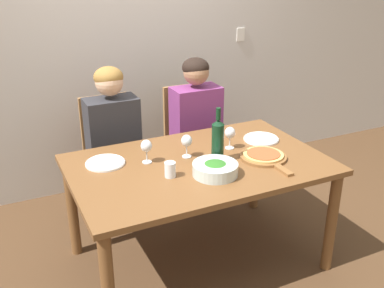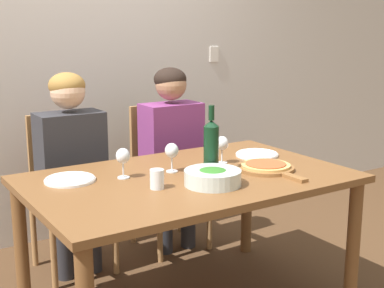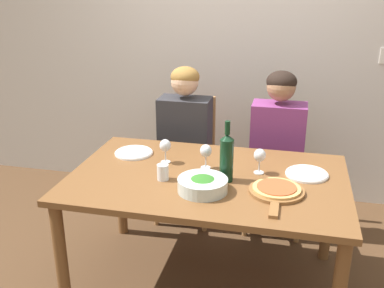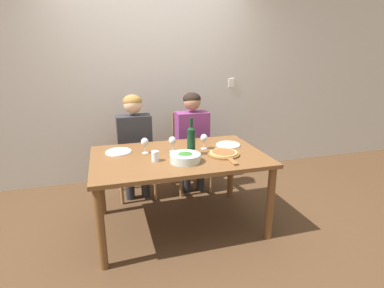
% 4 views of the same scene
% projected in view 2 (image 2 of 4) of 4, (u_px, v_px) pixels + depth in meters
% --- Properties ---
extents(back_wall, '(10.00, 0.06, 2.70)m').
position_uv_depth(back_wall, '(81.00, 44.00, 3.67)').
color(back_wall, silver).
rests_on(back_wall, ground).
extents(dining_table, '(1.58, 1.01, 0.74)m').
position_uv_depth(dining_table, '(188.00, 193.00, 2.69)').
color(dining_table, brown).
rests_on(dining_table, ground).
extents(chair_left, '(0.42, 0.42, 0.95)m').
position_uv_depth(chair_left, '(67.00, 188.00, 3.26)').
color(chair_left, '#9E7042').
rests_on(chair_left, ground).
extents(chair_right, '(0.42, 0.42, 0.95)m').
position_uv_depth(chair_right, '(164.00, 172.00, 3.62)').
color(chair_right, '#9E7042').
rests_on(chair_right, ground).
extents(person_woman, '(0.47, 0.51, 1.21)m').
position_uv_depth(person_woman, '(72.00, 156.00, 3.12)').
color(person_woman, '#28282D').
rests_on(person_woman, ground).
extents(person_man, '(0.47, 0.51, 1.21)m').
position_uv_depth(person_man, '(173.00, 142.00, 3.48)').
color(person_man, '#28282D').
rests_on(person_man, ground).
extents(wine_bottle, '(0.08, 0.08, 0.35)m').
position_uv_depth(wine_bottle, '(211.00, 146.00, 2.67)').
color(wine_bottle, black).
rests_on(wine_bottle, dining_table).
extents(broccoli_bowl, '(0.27, 0.27, 0.08)m').
position_uv_depth(broccoli_bowl, '(213.00, 177.00, 2.50)').
color(broccoli_bowl, silver).
rests_on(broccoli_bowl, dining_table).
extents(dinner_plate_left, '(0.24, 0.24, 0.02)m').
position_uv_depth(dinner_plate_left, '(70.00, 179.00, 2.57)').
color(dinner_plate_left, white).
rests_on(dinner_plate_left, dining_table).
extents(dinner_plate_right, '(0.24, 0.24, 0.02)m').
position_uv_depth(dinner_plate_right, '(257.00, 154.00, 3.07)').
color(dinner_plate_right, white).
rests_on(dinner_plate_right, dining_table).
extents(pizza_on_board, '(0.30, 0.44, 0.04)m').
position_uv_depth(pizza_on_board, '(267.00, 167.00, 2.77)').
color(pizza_on_board, brown).
rests_on(pizza_on_board, dining_table).
extents(wine_glass_left, '(0.07, 0.07, 0.15)m').
position_uv_depth(wine_glass_left, '(123.00, 157.00, 2.60)').
color(wine_glass_left, silver).
rests_on(wine_glass_left, dining_table).
extents(wine_glass_right, '(0.07, 0.07, 0.15)m').
position_uv_depth(wine_glass_right, '(222.00, 145.00, 2.88)').
color(wine_glass_right, silver).
rests_on(wine_glass_right, dining_table).
extents(wine_glass_centre, '(0.07, 0.07, 0.15)m').
position_uv_depth(wine_glass_centre, '(172.00, 152.00, 2.71)').
color(wine_glass_centre, silver).
rests_on(wine_glass_centre, dining_table).
extents(water_tumbler, '(0.07, 0.07, 0.09)m').
position_uv_depth(water_tumbler, '(157.00, 179.00, 2.45)').
color(water_tumbler, silver).
rests_on(water_tumbler, dining_table).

